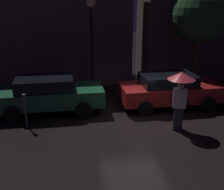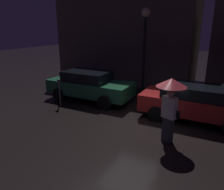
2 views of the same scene
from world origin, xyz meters
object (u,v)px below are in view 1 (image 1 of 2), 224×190
(parked_car_red, at_px, (170,89))
(pedestrian_with_umbrella, at_px, (181,87))
(parked_car_green, at_px, (49,94))
(street_lamp_near, at_px, (91,24))
(parking_meter, at_px, (25,107))

(parked_car_red, xyz_separation_m, pedestrian_with_umbrella, (-0.48, -2.31, 0.85))
(parked_car_green, height_order, street_lamp_near, street_lamp_near)
(pedestrian_with_umbrella, bearing_deg, parking_meter, 9.81)
(parked_car_green, xyz_separation_m, parking_meter, (-0.74, -1.45, 0.01))
(street_lamp_near, bearing_deg, parking_meter, -125.60)
(parked_car_green, relative_size, pedestrian_with_umbrella, 2.05)
(parked_car_green, bearing_deg, parked_car_red, -2.57)
(parked_car_green, relative_size, parked_car_red, 1.00)
(parking_meter, bearing_deg, parked_car_red, 12.96)
(parked_car_red, relative_size, parking_meter, 3.39)
(pedestrian_with_umbrella, relative_size, street_lamp_near, 0.47)
(street_lamp_near, bearing_deg, pedestrian_with_umbrella, -60.19)
(parked_car_green, bearing_deg, pedestrian_with_umbrella, -28.43)
(parked_car_red, relative_size, pedestrian_with_umbrella, 2.05)
(parked_car_green, distance_m, parking_meter, 1.63)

